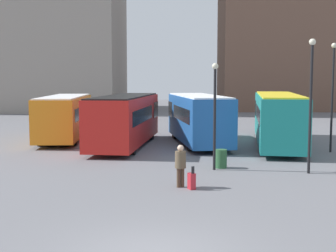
# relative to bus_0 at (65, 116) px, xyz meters

# --- Properties ---
(building_block_right) EXTENTS (26.72, 10.47, 26.24)m
(building_block_right) POSITION_rel_bus_0_xyz_m (26.70, 30.76, 11.54)
(building_block_right) COLOR brown
(building_block_right) RESTS_ON ground_plane
(bus_0) EXTENTS (3.05, 9.45, 2.91)m
(bus_0) POSITION_rel_bus_0_xyz_m (0.00, 0.00, 0.00)
(bus_0) COLOR orange
(bus_0) RESTS_ON ground_plane
(bus_1) EXTENTS (3.59, 10.35, 3.05)m
(bus_1) POSITION_rel_bus_0_xyz_m (4.33, -2.87, 0.08)
(bus_1) COLOR red
(bus_1) RESTS_ON ground_plane
(bus_2) EXTENTS (3.77, 9.30, 3.04)m
(bus_2) POSITION_rel_bus_0_xyz_m (8.74, -1.96, 0.07)
(bus_2) COLOR #1E56A3
(bus_2) RESTS_ON ground_plane
(bus_3) EXTENTS (4.11, 11.83, 3.13)m
(bus_3) POSITION_rel_bus_0_xyz_m (13.56, -2.49, 0.13)
(bus_3) COLOR #19847F
(bus_3) RESTS_ON ground_plane
(traveler) EXTENTS (0.54, 0.54, 1.60)m
(traveler) POSITION_rel_bus_0_xyz_m (7.51, -13.68, -0.63)
(traveler) COLOR #4C3828
(traveler) RESTS_ON ground_plane
(suitcase) EXTENTS (0.31, 0.36, 0.87)m
(suitcase) POSITION_rel_bus_0_xyz_m (7.92, -14.00, -1.27)
(suitcase) COLOR #B7232D
(suitcase) RESTS_ON ground_plane
(lamp_post_0) EXTENTS (0.28, 0.28, 5.97)m
(lamp_post_0) POSITION_rel_bus_0_xyz_m (15.92, -5.20, 1.92)
(lamp_post_0) COLOR black
(lamp_post_0) RESTS_ON ground_plane
(lamp_post_1) EXTENTS (0.28, 0.28, 4.73)m
(lamp_post_1) POSITION_rel_bus_0_xyz_m (9.06, -10.31, 1.26)
(lamp_post_1) COLOR black
(lamp_post_1) RESTS_ON ground_plane
(lamp_post_2) EXTENTS (0.28, 0.28, 5.72)m
(lamp_post_2) POSITION_rel_bus_0_xyz_m (13.05, -11.04, 1.78)
(lamp_post_2) COLOR black
(lamp_post_2) RESTS_ON ground_plane
(trash_bin) EXTENTS (0.52, 0.52, 0.85)m
(trash_bin) POSITION_rel_bus_0_xyz_m (9.41, -9.87, -1.15)
(trash_bin) COLOR #285633
(trash_bin) RESTS_ON ground_plane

